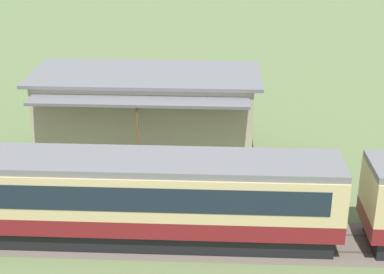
# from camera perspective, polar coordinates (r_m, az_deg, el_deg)

# --- Properties ---
(passenger_train) EXTENTS (95.90, 3.10, 4.02)m
(passenger_train) POSITION_cam_1_polar(r_m,az_deg,el_deg) (26.32, -5.09, -5.61)
(passenger_train) COLOR maroon
(passenger_train) RESTS_ON ground_plane
(railway_track) EXTENTS (138.85, 3.60, 0.04)m
(railway_track) POSITION_cam_1_polar(r_m,az_deg,el_deg) (27.26, -0.95, -9.85)
(railway_track) COLOR #665B51
(railway_track) RESTS_ON ground_plane
(station_building) EXTENTS (13.72, 7.32, 4.70)m
(station_building) POSITION_cam_1_polar(r_m,az_deg,el_deg) (36.10, -4.40, 2.70)
(station_building) COLOR #BCB293
(station_building) RESTS_ON ground_plane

